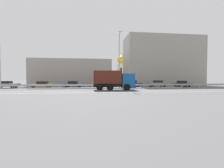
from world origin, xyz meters
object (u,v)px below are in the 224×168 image
parked_car_0 (6,84)px  church_tower (122,70)px  median_road_sign (126,82)px  parked_car_6 (182,84)px  parked_car_2 (73,84)px  street_lamp_1 (119,58)px  dump_truck (119,82)px  parked_car_1 (42,85)px  parked_car_3 (102,84)px  parked_car_5 (157,84)px  parked_car_4 (131,84)px

parked_car_0 → church_tower: bearing=123.6°
median_road_sign → parked_car_6: (13.85, 3.71, -0.56)m
median_road_sign → parked_car_2: bearing=160.2°
street_lamp_1 → dump_truck: bearing=-99.9°
parked_car_1 → parked_car_3: 12.10m
street_lamp_1 → parked_car_0: (-21.75, 3.64, -4.94)m
dump_truck → church_tower: church_tower is taller
parked_car_2 → church_tower: (14.02, 20.56, 4.18)m
dump_truck → parked_car_5: bearing=131.4°
parked_car_2 → parked_car_4: bearing=93.0°
dump_truck → parked_car_0: size_ratio=1.49×
parked_car_4 → church_tower: 21.41m
dump_truck → parked_car_5: (9.87, 7.46, -0.60)m
street_lamp_1 → parked_car_4: street_lamp_1 is taller
parked_car_3 → street_lamp_1: bearing=34.0°
parked_car_0 → parked_car_5: (30.97, 0.09, 0.04)m
parked_car_2 → parked_car_5: 18.18m
dump_truck → street_lamp_1: 5.73m
median_road_sign → parked_car_0: size_ratio=0.53×
parked_car_0 → parked_car_6: parked_car_0 is taller
street_lamp_1 → parked_car_1: (-15.13, 3.77, -4.98)m
median_road_sign → parked_car_0: median_road_sign is taller
parked_car_0 → parked_car_4: bearing=85.6°
median_road_sign → church_tower: church_tower is taller
dump_truck → parked_car_4: size_ratio=1.47×
dump_truck → parked_car_3: dump_truck is taller
parked_car_4 → church_tower: church_tower is taller
parked_car_5 → church_tower: bearing=15.5°
street_lamp_1 → parked_car_1: 16.37m
parked_car_3 → parked_car_6: parked_car_3 is taller
parked_car_4 → parked_car_0: bearing=91.7°
parked_car_3 → median_road_sign: bearing=45.7°
parked_car_4 → parked_car_5: parked_car_4 is taller
dump_truck → parked_car_0: 22.36m
parked_car_1 → parked_car_6: 30.31m
church_tower → dump_truck: bearing=-101.4°
parked_car_6 → median_road_sign: bearing=-72.4°
parked_car_4 → church_tower: (1.87, 20.93, 4.11)m
parked_car_1 → parked_car_2: bearing=-91.7°
dump_truck → street_lamp_1: bearing=174.5°
median_road_sign → street_lamp_1: bearing=-171.7°
parked_car_3 → parked_car_4: bearing=82.8°
dump_truck → parked_car_1: size_ratio=1.51×
parked_car_2 → parked_car_3: parked_car_3 is taller
median_road_sign → church_tower: size_ratio=0.22×
median_road_sign → parked_car_6: bearing=15.0°
median_road_sign → church_tower: bearing=81.3°
parked_car_2 → parked_car_1: bearing=-84.1°
median_road_sign → parked_car_4: median_road_sign is taller
parked_car_1 → median_road_sign: bearing=-105.2°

